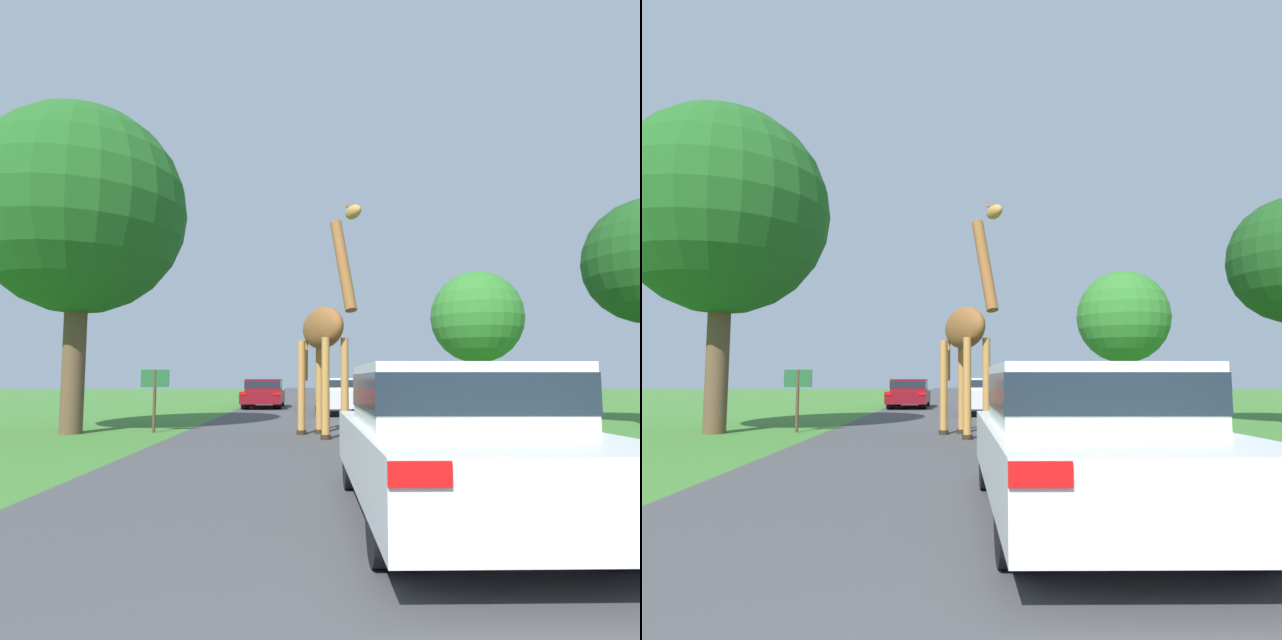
# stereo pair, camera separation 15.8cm
# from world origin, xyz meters

# --- Properties ---
(road) EXTENTS (6.83, 120.00, 0.00)m
(road) POSITION_xyz_m (0.00, 30.00, 0.00)
(road) COLOR #424244
(road) RESTS_ON ground
(giraffe_near_road) EXTENTS (1.52, 2.56, 5.27)m
(giraffe_near_road) POSITION_xyz_m (0.12, 12.63, 2.43)
(giraffe_near_road) COLOR #B77F3D
(giraffe_near_road) RESTS_ON ground
(car_lead_maroon) EXTENTS (2.00, 4.80, 1.47)m
(car_lead_maroon) POSITION_xyz_m (1.15, 4.94, 0.78)
(car_lead_maroon) COLOR silver
(car_lead_maroon) RESTS_ON ground
(car_queue_right) EXTENTS (1.79, 4.65, 1.33)m
(car_queue_right) POSITION_xyz_m (-2.34, 26.37, 0.71)
(car_queue_right) COLOR maroon
(car_queue_right) RESTS_ON ground
(car_queue_left) EXTENTS (1.86, 4.21, 1.36)m
(car_queue_left) POSITION_xyz_m (0.95, 21.26, 0.74)
(car_queue_left) COLOR silver
(car_queue_left) RESTS_ON ground
(car_far_ahead) EXTENTS (1.98, 4.28, 1.40)m
(car_far_ahead) POSITION_xyz_m (2.63, 10.20, 0.74)
(car_far_ahead) COLOR #144C28
(car_far_ahead) RESTS_ON ground
(tree_left_edge) EXTENTS (5.10, 5.10, 7.32)m
(tree_left_edge) POSITION_xyz_m (9.13, 30.61, 4.75)
(tree_left_edge) COLOR brown
(tree_left_edge) RESTS_ON ground
(tree_centre_back) EXTENTS (5.30, 5.30, 8.25)m
(tree_centre_back) POSITION_xyz_m (-6.07, 13.54, 5.57)
(tree_centre_back) COLOR brown
(tree_centre_back) RESTS_ON ground
(sign_post) EXTENTS (0.70, 0.08, 1.56)m
(sign_post) POSITION_xyz_m (-4.13, 13.83, 1.09)
(sign_post) COLOR #4C3823
(sign_post) RESTS_ON ground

